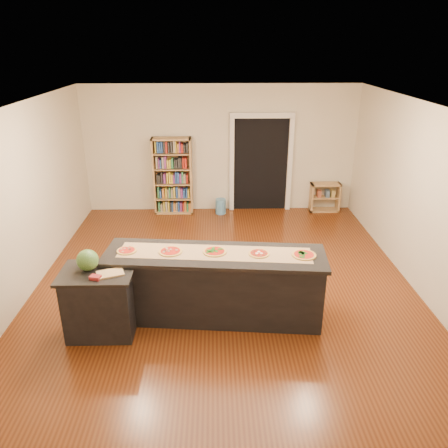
{
  "coord_description": "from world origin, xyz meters",
  "views": [
    {
      "loc": [
        -0.15,
        -6.03,
        3.63
      ],
      "look_at": [
        0.0,
        0.2,
        1.0
      ],
      "focal_mm": 35.0,
      "sensor_mm": 36.0,
      "label": 1
    }
  ],
  "objects_px": {
    "bookshelf": "(173,176)",
    "waste_bin": "(221,206)",
    "kitchen_island": "(215,285)",
    "low_shelf": "(325,197)",
    "watermelon": "(87,260)",
    "side_counter": "(100,302)"
  },
  "relations": [
    {
      "from": "kitchen_island",
      "to": "bookshelf",
      "type": "bearing_deg",
      "value": 107.98
    },
    {
      "from": "side_counter",
      "to": "watermelon",
      "type": "height_order",
      "value": "watermelon"
    },
    {
      "from": "bookshelf",
      "to": "kitchen_island",
      "type": "bearing_deg",
      "value": -77.43
    },
    {
      "from": "kitchen_island",
      "to": "bookshelf",
      "type": "relative_size",
      "value": 1.75
    },
    {
      "from": "kitchen_island",
      "to": "waste_bin",
      "type": "bearing_deg",
      "value": 93.29
    },
    {
      "from": "low_shelf",
      "to": "watermelon",
      "type": "relative_size",
      "value": 2.38
    },
    {
      "from": "kitchen_island",
      "to": "waste_bin",
      "type": "xyz_separation_m",
      "value": [
        0.15,
        3.98,
        -0.33
      ]
    },
    {
      "from": "low_shelf",
      "to": "bookshelf",
      "type": "bearing_deg",
      "value": -179.83
    },
    {
      "from": "low_shelf",
      "to": "waste_bin",
      "type": "bearing_deg",
      "value": -177.29
    },
    {
      "from": "bookshelf",
      "to": "waste_bin",
      "type": "height_order",
      "value": "bookshelf"
    },
    {
      "from": "bookshelf",
      "to": "low_shelf",
      "type": "height_order",
      "value": "bookshelf"
    },
    {
      "from": "side_counter",
      "to": "watermelon",
      "type": "relative_size",
      "value": 3.37
    },
    {
      "from": "bookshelf",
      "to": "waste_bin",
      "type": "relative_size",
      "value": 5.02
    },
    {
      "from": "bookshelf",
      "to": "low_shelf",
      "type": "relative_size",
      "value": 2.59
    },
    {
      "from": "waste_bin",
      "to": "watermelon",
      "type": "bearing_deg",
      "value": -112.34
    },
    {
      "from": "side_counter",
      "to": "bookshelf",
      "type": "relative_size",
      "value": 0.55
    },
    {
      "from": "side_counter",
      "to": "bookshelf",
      "type": "distance_m",
      "value": 4.48
    },
    {
      "from": "bookshelf",
      "to": "watermelon",
      "type": "height_order",
      "value": "bookshelf"
    },
    {
      "from": "kitchen_island",
      "to": "low_shelf",
      "type": "relative_size",
      "value": 4.54
    },
    {
      "from": "kitchen_island",
      "to": "low_shelf",
      "type": "xyz_separation_m",
      "value": [
        2.52,
        4.09,
        -0.17
      ]
    },
    {
      "from": "bookshelf",
      "to": "waste_bin",
      "type": "xyz_separation_m",
      "value": [
        1.06,
        -0.1,
        -0.68
      ]
    },
    {
      "from": "waste_bin",
      "to": "watermelon",
      "type": "xyz_separation_m",
      "value": [
        -1.76,
        -4.28,
        0.89
      ]
    }
  ]
}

